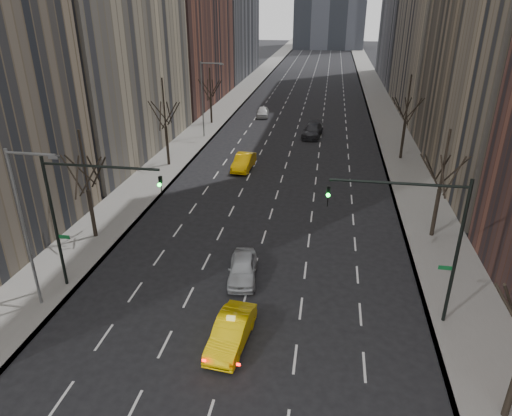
% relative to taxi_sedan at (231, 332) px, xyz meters
% --- Properties ---
extents(sidewalk_left, '(4.50, 320.00, 0.15)m').
position_rel_taxi_sedan_xyz_m(sidewalk_left, '(-12.27, 61.41, -0.65)').
color(sidewalk_left, slate).
rests_on(sidewalk_left, ground).
extents(sidewalk_right, '(4.50, 320.00, 0.15)m').
position_rel_taxi_sedan_xyz_m(sidewalk_right, '(12.23, 61.41, -0.65)').
color(sidewalk_right, slate).
rests_on(sidewalk_right, ground).
extents(tree_lw_b, '(3.36, 3.50, 7.82)m').
position_rel_taxi_sedan_xyz_m(tree_lw_b, '(-12.02, 9.41, 3.00)').
color(tree_lw_b, black).
rests_on(tree_lw_b, ground).
extents(tree_lw_c, '(3.36, 3.50, 8.74)m').
position_rel_taxi_sedan_xyz_m(tree_lw_c, '(-12.02, 25.41, 3.31)').
color(tree_lw_c, black).
rests_on(tree_lw_c, ground).
extents(tree_lw_d, '(3.36, 3.50, 7.36)m').
position_rel_taxi_sedan_xyz_m(tree_lw_d, '(-12.02, 43.41, 2.84)').
color(tree_lw_d, black).
rests_on(tree_lw_d, ground).
extents(tree_rw_b, '(3.36, 3.50, 7.82)m').
position_rel_taxi_sedan_xyz_m(tree_rw_b, '(11.98, 13.41, 3.00)').
color(tree_rw_b, black).
rests_on(tree_rw_b, ground).
extents(tree_rw_c, '(3.36, 3.50, 8.74)m').
position_rel_taxi_sedan_xyz_m(tree_rw_c, '(11.98, 31.41, 3.31)').
color(tree_rw_c, black).
rests_on(tree_rw_c, ground).
extents(traffic_mast_left, '(6.69, 0.39, 8.00)m').
position_rel_taxi_sedan_xyz_m(traffic_mast_left, '(-9.13, 3.41, 4.76)').
color(traffic_mast_left, black).
rests_on(traffic_mast_left, ground).
extents(traffic_mast_right, '(6.69, 0.39, 8.00)m').
position_rel_taxi_sedan_xyz_m(traffic_mast_right, '(9.09, 3.41, 4.76)').
color(traffic_mast_right, black).
rests_on(traffic_mast_right, ground).
extents(streetlight_near, '(2.83, 0.22, 9.00)m').
position_rel_taxi_sedan_xyz_m(streetlight_near, '(-10.86, 1.41, 4.89)').
color(streetlight_near, slate).
rests_on(streetlight_near, ground).
extents(streetlight_far, '(2.83, 0.22, 9.00)m').
position_rel_taxi_sedan_xyz_m(streetlight_far, '(-10.86, 36.41, 4.89)').
color(streetlight_far, slate).
rests_on(streetlight_far, ground).
extents(taxi_sedan, '(1.95, 4.52, 1.45)m').
position_rel_taxi_sedan_xyz_m(taxi_sedan, '(0.00, 0.00, 0.00)').
color(taxi_sedan, yellow).
rests_on(taxi_sedan, ground).
extents(silver_sedan_ahead, '(2.17, 4.36, 1.43)m').
position_rel_taxi_sedan_xyz_m(silver_sedan_ahead, '(-0.53, 5.87, -0.01)').
color(silver_sedan_ahead, '#AEB1B6').
rests_on(silver_sedan_ahead, ground).
extents(far_taxi, '(1.89, 4.77, 1.54)m').
position_rel_taxi_sedan_xyz_m(far_taxi, '(-4.13, 25.58, 0.05)').
color(far_taxi, '#FBB605').
rests_on(far_taxi, ground).
extents(far_suv_grey, '(2.72, 5.54, 1.55)m').
position_rel_taxi_sedan_xyz_m(far_suv_grey, '(2.15, 38.88, 0.05)').
color(far_suv_grey, '#2C2C31').
rests_on(far_suv_grey, ground).
extents(far_car_white, '(1.99, 4.24, 1.40)m').
position_rel_taxi_sedan_xyz_m(far_car_white, '(-5.59, 48.65, -0.02)').
color(far_car_white, silver).
rests_on(far_car_white, ground).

